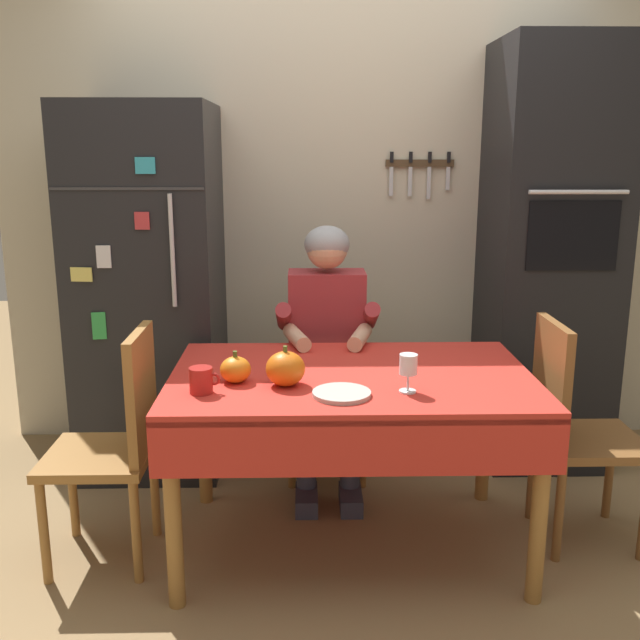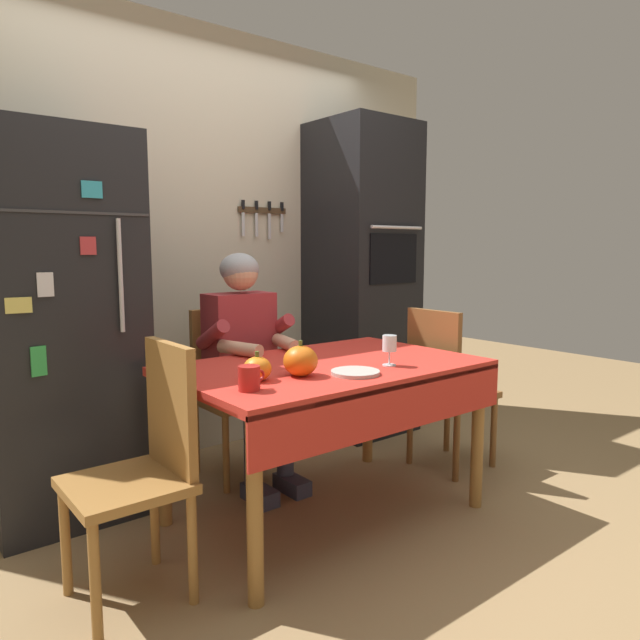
{
  "view_description": "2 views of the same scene",
  "coord_description": "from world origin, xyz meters",
  "px_view_note": "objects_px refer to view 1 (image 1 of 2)",
  "views": [
    {
      "loc": [
        -0.18,
        -2.56,
        1.59
      ],
      "look_at": [
        -0.12,
        0.2,
        0.93
      ],
      "focal_mm": 40.33,
      "sensor_mm": 36.0,
      "label": 1
    },
    {
      "loc": [
        -1.66,
        -1.94,
        1.28
      ],
      "look_at": [
        0.08,
        0.25,
        0.92
      ],
      "focal_mm": 32.45,
      "sensor_mm": 36.0,
      "label": 2
    }
  ],
  "objects_px": {
    "refrigerator": "(150,291)",
    "pumpkin_large": "(285,369)",
    "chair_right_side": "(573,423)",
    "chair_left_side": "(118,437)",
    "coffee_mug": "(201,380)",
    "chair_behind_person": "(326,370)",
    "wall_oven": "(549,258)",
    "serving_tray": "(342,394)",
    "wine_glass": "(408,366)",
    "seated_person": "(327,336)",
    "pumpkin_medium": "(236,369)",
    "dining_table": "(351,396)"
  },
  "relations": [
    {
      "from": "wall_oven",
      "to": "chair_behind_person",
      "type": "distance_m",
      "value": 1.25
    },
    {
      "from": "pumpkin_large",
      "to": "wine_glass",
      "type": "bearing_deg",
      "value": -10.78
    },
    {
      "from": "chair_behind_person",
      "to": "chair_left_side",
      "type": "height_order",
      "value": "same"
    },
    {
      "from": "chair_behind_person",
      "to": "pumpkin_large",
      "type": "relative_size",
      "value": 6.18
    },
    {
      "from": "chair_right_side",
      "to": "pumpkin_large",
      "type": "bearing_deg",
      "value": -171.23
    },
    {
      "from": "pumpkin_large",
      "to": "serving_tray",
      "type": "xyz_separation_m",
      "value": [
        0.2,
        -0.12,
        -0.06
      ]
    },
    {
      "from": "chair_right_side",
      "to": "chair_behind_person",
      "type": "bearing_deg",
      "value": 143.13
    },
    {
      "from": "dining_table",
      "to": "wine_glass",
      "type": "bearing_deg",
      "value": -46.93
    },
    {
      "from": "chair_right_side",
      "to": "serving_tray",
      "type": "bearing_deg",
      "value": -162.67
    },
    {
      "from": "chair_behind_person",
      "to": "wine_glass",
      "type": "xyz_separation_m",
      "value": [
        0.26,
        -0.99,
        0.32
      ]
    },
    {
      "from": "coffee_mug",
      "to": "chair_left_side",
      "type": "bearing_deg",
      "value": 157.25
    },
    {
      "from": "pumpkin_medium",
      "to": "serving_tray",
      "type": "relative_size",
      "value": 0.58
    },
    {
      "from": "chair_behind_person",
      "to": "pumpkin_large",
      "type": "bearing_deg",
      "value": -100.92
    },
    {
      "from": "serving_tray",
      "to": "seated_person",
      "type": "bearing_deg",
      "value": 91.72
    },
    {
      "from": "chair_right_side",
      "to": "chair_left_side",
      "type": "xyz_separation_m",
      "value": [
        -1.8,
        -0.11,
        0.0
      ]
    },
    {
      "from": "serving_tray",
      "to": "coffee_mug",
      "type": "bearing_deg",
      "value": 175.3
    },
    {
      "from": "coffee_mug",
      "to": "pumpkin_large",
      "type": "distance_m",
      "value": 0.31
    },
    {
      "from": "seated_person",
      "to": "pumpkin_large",
      "type": "height_order",
      "value": "seated_person"
    },
    {
      "from": "refrigerator",
      "to": "seated_person",
      "type": "xyz_separation_m",
      "value": [
        0.87,
        -0.28,
        -0.16
      ]
    },
    {
      "from": "refrigerator",
      "to": "coffee_mug",
      "type": "distance_m",
      "value": 1.16
    },
    {
      "from": "pumpkin_large",
      "to": "serving_tray",
      "type": "bearing_deg",
      "value": -30.68
    },
    {
      "from": "chair_right_side",
      "to": "coffee_mug",
      "type": "relative_size",
      "value": 8.39
    },
    {
      "from": "refrigerator",
      "to": "wall_oven",
      "type": "height_order",
      "value": "wall_oven"
    },
    {
      "from": "pumpkin_large",
      "to": "serving_tray",
      "type": "relative_size",
      "value": 0.72
    },
    {
      "from": "wall_oven",
      "to": "pumpkin_large",
      "type": "xyz_separation_m",
      "value": [
        -1.3,
        -1.04,
        -0.25
      ]
    },
    {
      "from": "dining_table",
      "to": "pumpkin_medium",
      "type": "distance_m",
      "value": 0.46
    },
    {
      "from": "seated_person",
      "to": "pumpkin_large",
      "type": "distance_m",
      "value": 0.75
    },
    {
      "from": "dining_table",
      "to": "serving_tray",
      "type": "height_order",
      "value": "serving_tray"
    },
    {
      "from": "wine_glass",
      "to": "pumpkin_large",
      "type": "height_order",
      "value": "pumpkin_large"
    },
    {
      "from": "wall_oven",
      "to": "chair_right_side",
      "type": "relative_size",
      "value": 2.26
    },
    {
      "from": "dining_table",
      "to": "coffee_mug",
      "type": "relative_size",
      "value": 12.64
    },
    {
      "from": "chair_behind_person",
      "to": "wall_oven",
      "type": "bearing_deg",
      "value": 6.59
    },
    {
      "from": "coffee_mug",
      "to": "chair_behind_person",
      "type": "bearing_deg",
      "value": 64.43
    },
    {
      "from": "serving_tray",
      "to": "wall_oven",
      "type": "bearing_deg",
      "value": 46.49
    },
    {
      "from": "chair_right_side",
      "to": "chair_left_side",
      "type": "bearing_deg",
      "value": -176.56
    },
    {
      "from": "refrigerator",
      "to": "pumpkin_large",
      "type": "relative_size",
      "value": 11.96
    },
    {
      "from": "chair_left_side",
      "to": "pumpkin_large",
      "type": "height_order",
      "value": "chair_left_side"
    },
    {
      "from": "wine_glass",
      "to": "pumpkin_large",
      "type": "relative_size",
      "value": 0.93
    },
    {
      "from": "chair_left_side",
      "to": "chair_right_side",
      "type": "bearing_deg",
      "value": 3.44
    },
    {
      "from": "chair_right_side",
      "to": "pumpkin_large",
      "type": "xyz_separation_m",
      "value": [
        -1.15,
        -0.18,
        0.29
      ]
    },
    {
      "from": "chair_right_side",
      "to": "pumpkin_large",
      "type": "relative_size",
      "value": 6.18
    },
    {
      "from": "wall_oven",
      "to": "refrigerator",
      "type": "bearing_deg",
      "value": -178.87
    },
    {
      "from": "wall_oven",
      "to": "serving_tray",
      "type": "distance_m",
      "value": 1.63
    },
    {
      "from": "chair_behind_person",
      "to": "pumpkin_medium",
      "type": "height_order",
      "value": "chair_behind_person"
    },
    {
      "from": "dining_table",
      "to": "seated_person",
      "type": "distance_m",
      "value": 0.61
    },
    {
      "from": "chair_left_side",
      "to": "wine_glass",
      "type": "bearing_deg",
      "value": -8.01
    },
    {
      "from": "dining_table",
      "to": "chair_left_side",
      "type": "xyz_separation_m",
      "value": [
        -0.9,
        -0.05,
        -0.14
      ]
    },
    {
      "from": "chair_right_side",
      "to": "wine_glass",
      "type": "bearing_deg",
      "value": -159.85
    },
    {
      "from": "chair_right_side",
      "to": "pumpkin_large",
      "type": "height_order",
      "value": "chair_right_side"
    },
    {
      "from": "wine_glass",
      "to": "serving_tray",
      "type": "xyz_separation_m",
      "value": [
        -0.24,
        -0.04,
        -0.09
      ]
    }
  ]
}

